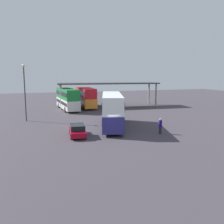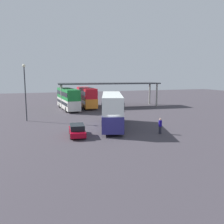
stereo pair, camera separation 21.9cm
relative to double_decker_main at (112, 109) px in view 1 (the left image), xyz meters
The scene contains 8 objects.
ground_plane 4.75m from the double_decker_main, 103.09° to the right, with size 140.00×140.00×0.00m, color #3F3A41.
double_decker_main is the anchor object (origin of this frame).
parked_hatchback 6.23m from the double_decker_main, 148.80° to the right, with size 2.08×4.18×1.35m.
double_decker_near_canopy 18.24m from the double_decker_main, 99.20° to the left, with size 3.00×11.10×4.07m.
double_decker_mid_row 19.99m from the double_decker_main, 86.62° to the left, with size 2.66×10.15×4.08m.
depot_canopy 20.69m from the double_decker_main, 72.79° to the left, with size 21.57×6.94×5.06m.
lamppost_tall 13.57m from the double_decker_main, 142.25° to the left, with size 0.44×0.44×8.22m.
pedestrian_waiting 6.70m from the double_decker_main, 50.89° to the right, with size 0.38×0.38×1.79m.
Camera 1 is at (-9.12, -24.83, 6.74)m, focal length 38.63 mm.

